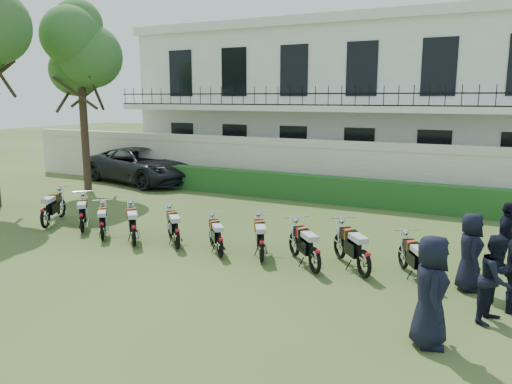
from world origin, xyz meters
TOP-DOWN VIEW (x-y plane):
  - ground at (0.00, 0.00)m, footprint 100.00×100.00m
  - perimeter_wall at (0.00, 8.00)m, footprint 30.00×0.35m
  - hedge at (1.00, 7.20)m, footprint 18.00×0.60m
  - building at (0.00, 13.96)m, footprint 20.40×9.60m
  - tree_west_near at (-8.96, 5.00)m, footprint 3.40×3.20m
  - motorcycle_0 at (-5.25, -0.44)m, footprint 1.08×1.84m
  - motorcycle_1 at (-3.89, -0.29)m, footprint 1.36×1.47m
  - motorcycle_2 at (-2.76, -0.65)m, footprint 1.23×1.38m
  - motorcycle_3 at (-1.61, -0.68)m, footprint 1.41×1.49m
  - motorcycle_4 at (-0.44, -0.35)m, footprint 1.37×1.39m
  - motorcycle_5 at (0.93, -0.44)m, footprint 1.22×1.35m
  - motorcycle_6 at (2.02, -0.32)m, footprint 1.02×1.67m
  - motorcycle_7 at (3.44, -0.47)m, footprint 1.39×1.49m
  - motorcycle_8 at (4.50, -0.23)m, footprint 1.37×1.61m
  - motorcycle_9 at (5.77, -0.26)m, footprint 0.97×1.61m
  - suv at (-8.08, 7.54)m, footprint 6.39×4.02m
  - officer_0 at (6.21, -2.72)m, footprint 0.79×1.02m
  - officer_1 at (7.13, -1.28)m, footprint 0.83×0.94m
  - officer_3 at (6.61, 0.14)m, footprint 0.72×0.91m
  - officer_5 at (7.25, 1.77)m, footprint 0.55×1.00m

SIDE VIEW (x-z plane):
  - ground at x=0.00m, z-range 0.00..0.00m
  - motorcycle_5 at x=0.93m, z-range -0.04..0.91m
  - motorcycle_2 at x=-2.76m, z-range -0.04..0.92m
  - motorcycle_9 at x=5.77m, z-range -0.04..0.95m
  - motorcycle_4 at x=-0.44m, z-range -0.04..0.98m
  - motorcycle_6 at x=2.02m, z-range -0.04..0.98m
  - motorcycle_1 at x=-3.89m, z-range -0.04..1.00m
  - motorcycle_7 at x=3.44m, z-range -0.04..1.02m
  - motorcycle_3 at x=-1.61m, z-range -0.04..1.03m
  - hedge at x=1.00m, z-range 0.00..1.00m
  - motorcycle_8 at x=4.50m, z-range -0.04..1.06m
  - motorcycle_0 at x=-5.25m, z-range -0.04..1.07m
  - officer_1 at x=7.13m, z-range 0.00..1.60m
  - officer_5 at x=7.25m, z-range 0.00..1.62m
  - suv at x=-8.08m, z-range 0.00..1.64m
  - officer_3 at x=6.61m, z-range 0.00..1.64m
  - officer_0 at x=6.21m, z-range 0.00..1.84m
  - perimeter_wall at x=0.00m, z-range 0.02..2.32m
  - building at x=0.00m, z-range 0.01..7.41m
  - tree_west_near at x=-8.96m, z-range 1.94..9.84m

